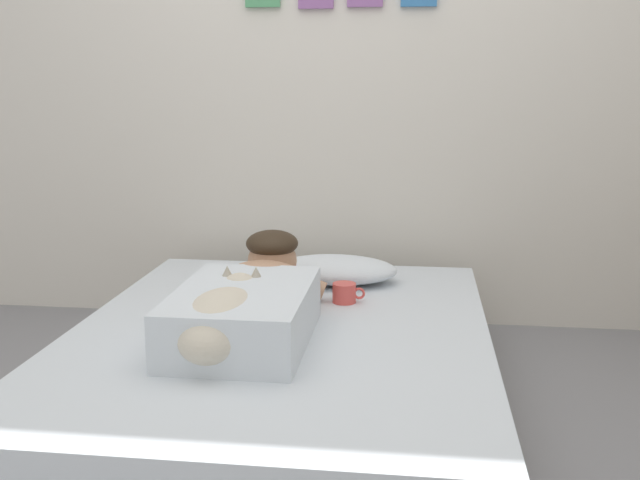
% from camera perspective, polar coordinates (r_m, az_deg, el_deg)
% --- Properties ---
extents(ground_plane, '(12.97, 12.97, 0.00)m').
position_cam_1_polar(ground_plane, '(2.44, -2.25, -16.23)').
color(ground_plane, gray).
extents(back_wall, '(4.49, 0.12, 2.50)m').
position_cam_1_polar(back_wall, '(3.62, 1.60, 13.56)').
color(back_wall, silver).
rests_on(back_wall, ground).
extents(bed, '(1.46, 1.94, 0.32)m').
position_cam_1_polar(bed, '(2.67, -2.97, -9.90)').
color(bed, gray).
rests_on(bed, ground).
extents(pillow, '(0.52, 0.32, 0.11)m').
position_cam_1_polar(pillow, '(3.17, 1.13, -2.23)').
color(pillow, silver).
rests_on(pillow, bed).
extents(person_lying, '(0.43, 0.92, 0.27)m').
position_cam_1_polar(person_lying, '(2.59, -5.11, -4.42)').
color(person_lying, silver).
rests_on(person_lying, bed).
extents(dog, '(0.26, 0.57, 0.21)m').
position_cam_1_polar(dog, '(2.38, -7.24, -6.00)').
color(dog, beige).
rests_on(dog, bed).
extents(coffee_cup, '(0.12, 0.09, 0.07)m').
position_cam_1_polar(coffee_cup, '(2.90, 1.87, -4.00)').
color(coffee_cup, '#D84C47').
rests_on(coffee_cup, bed).
extents(cell_phone, '(0.07, 0.14, 0.01)m').
position_cam_1_polar(cell_phone, '(2.58, -9.52, -6.97)').
color(cell_phone, black).
rests_on(cell_phone, bed).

